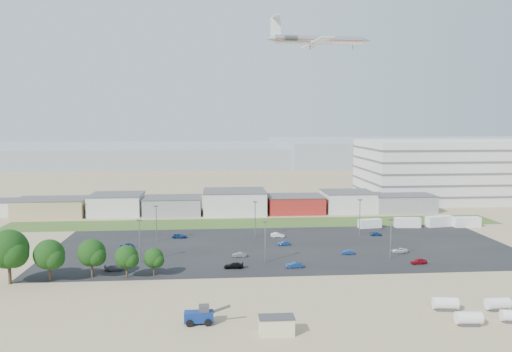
{
  "coord_description": "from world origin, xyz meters",
  "views": [
    {
      "loc": [
        -12.59,
        -107.42,
        32.84
      ],
      "look_at": [
        -2.12,
        22.0,
        18.72
      ],
      "focal_mm": 35.0,
      "sensor_mm": 36.0,
      "label": 1
    }
  ],
  "objects": [
    {
      "name": "lightpole_front_r",
      "position": [
        29.09,
        6.79,
        4.82
      ],
      "size": [
        1.13,
        0.47,
        9.64
      ],
      "primitive_type": null,
      "color": "slate",
      "rests_on": "ground"
    },
    {
      "name": "storage_tank_nw",
      "position": [
        27.26,
        -26.09,
        1.26
      ],
      "size": [
        4.46,
        2.67,
        2.52
      ],
      "primitive_type": null,
      "rotation": [
        0.0,
        0.0,
        -0.14
      ],
      "color": "silver",
      "rests_on": "ground"
    },
    {
      "name": "parked_car_1",
      "position": [
        20.02,
        11.61,
        0.54
      ],
      "size": [
        3.36,
        1.36,
        1.09
      ],
      "primitive_type": "imported",
      "rotation": [
        0.0,
        0.0,
        -1.63
      ],
      "color": "navy",
      "rests_on": "ground"
    },
    {
      "name": "portable_shed",
      "position": [
        -3.41,
        -33.52,
        1.41
      ],
      "size": [
        5.62,
        2.95,
        2.82
      ],
      "primitive_type": null,
      "rotation": [
        0.0,
        0.0,
        -0.01
      ],
      "color": "beige",
      "rests_on": "ground"
    },
    {
      "name": "storage_tank_ne",
      "position": [
        36.36,
        -26.88,
        1.22
      ],
      "size": [
        4.12,
        2.14,
        2.44
      ],
      "primitive_type": null,
      "rotation": [
        0.0,
        0.0,
        0.03
      ],
      "color": "silver",
      "rests_on": "ground"
    },
    {
      "name": "parked_car_5",
      "position": [
        -36.17,
        22.85,
        0.61
      ],
      "size": [
        3.66,
        1.72,
        1.21
      ],
      "primitive_type": "imported",
      "rotation": [
        0.0,
        0.0,
        -1.66
      ],
      "color": "navy",
      "rests_on": "ground"
    },
    {
      "name": "parked_car_13",
      "position": [
        4.91,
        1.38,
        0.64
      ],
      "size": [
        3.9,
        1.4,
        1.28
      ],
      "primitive_type": "imported",
      "rotation": [
        0.0,
        0.0,
        -1.56
      ],
      "color": "navy",
      "rests_on": "ground"
    },
    {
      "name": "parked_car_8",
      "position": [
        33.56,
        31.09,
        0.55
      ],
      "size": [
        3.38,
        1.65,
        1.11
      ],
      "primitive_type": "imported",
      "rotation": [
        0.0,
        0.0,
        1.47
      ],
      "color": "navy",
      "rests_on": "ground"
    },
    {
      "name": "box_trailer_d",
      "position": [
        65.91,
        40.75,
        1.55
      ],
      "size": [
        8.29,
        2.71,
        3.09
      ],
      "primitive_type": null,
      "rotation": [
        0.0,
        0.0,
        0.02
      ],
      "color": "silver",
      "rests_on": "ground"
    },
    {
      "name": "storage_tank_sw",
      "position": [
        28.05,
        -32.69,
        1.23
      ],
      "size": [
        4.25,
        2.37,
        2.46
      ],
      "primitive_type": null,
      "rotation": [
        0.0,
        0.0,
        -0.08
      ],
      "color": "silver",
      "rests_on": "ground"
    },
    {
      "name": "parked_car_10",
      "position": [
        -35.27,
        2.38,
        0.62
      ],
      "size": [
        4.4,
        2.04,
        1.25
      ],
      "primitive_type": "imported",
      "rotation": [
        0.0,
        0.0,
        1.64
      ],
      "color": "#595B5E",
      "rests_on": "ground"
    },
    {
      "name": "building_row",
      "position": [
        -17.0,
        71.0,
        4.0
      ],
      "size": [
        170.0,
        20.0,
        8.0
      ],
      "primitive_type": null,
      "color": "silver",
      "rests_on": "ground"
    },
    {
      "name": "box_trailer_b",
      "position": [
        47.05,
        41.71,
        1.48
      ],
      "size": [
        8.09,
        3.18,
        2.96
      ],
      "primitive_type": null,
      "rotation": [
        0.0,
        0.0,
        -0.09
      ],
      "color": "silver",
      "rests_on": "ground"
    },
    {
      "name": "ground",
      "position": [
        0.0,
        0.0,
        0.0
      ],
      "size": [
        700.0,
        700.0,
        0.0
      ],
      "primitive_type": "plane",
      "color": "#8C7A59",
      "rests_on": "ground"
    },
    {
      "name": "parking_garage",
      "position": [
        90.0,
        95.0,
        12.5
      ],
      "size": [
        80.0,
        40.0,
        25.0
      ],
      "primitive_type": "cube",
      "color": "silver",
      "rests_on": "ground"
    },
    {
      "name": "hills_backdrop",
      "position": [
        40.0,
        315.0,
        4.5
      ],
      "size": [
        700.0,
        200.0,
        9.0
      ],
      "primitive_type": null,
      "color": "gray",
      "rests_on": "ground"
    },
    {
      "name": "parked_car_11",
      "position": [
        4.89,
        31.48,
        0.65
      ],
      "size": [
        4.07,
        1.73,
        1.31
      ],
      "primitive_type": "imported",
      "rotation": [
        0.0,
        0.0,
        1.48
      ],
      "color": "silver",
      "rests_on": "ground"
    },
    {
      "name": "airliner",
      "position": [
        30.46,
        100.91,
        66.59
      ],
      "size": [
        48.61,
        35.2,
        13.63
      ],
      "primitive_type": null,
      "rotation": [
        0.0,
        0.0,
        0.08
      ],
      "color": "silver"
    },
    {
      "name": "lightpole_front_l",
      "position": [
        -30.54,
        8.82,
        5.06
      ],
      "size": [
        1.19,
        0.5,
        10.11
      ],
      "primitive_type": null,
      "color": "slate",
      "rests_on": "ground"
    },
    {
      "name": "tree_right",
      "position": [
        -31.6,
        -2.76,
        3.92
      ],
      "size": [
        5.23,
        5.23,
        7.85
      ],
      "primitive_type": null,
      "color": "black",
      "rests_on": "ground"
    },
    {
      "name": "tree_left",
      "position": [
        -47.04,
        -4.05,
        4.97
      ],
      "size": [
        6.63,
        6.63,
        9.95
      ],
      "primitive_type": null,
      "color": "black",
      "rests_on": "ground"
    },
    {
      "name": "parked_car_7",
      "position": [
        5.36,
        21.98,
        0.55
      ],
      "size": [
        3.44,
        1.51,
        1.1
      ],
      "primitive_type": "imported",
      "rotation": [
        0.0,
        0.0,
        -1.47
      ],
      "color": "navy",
      "rests_on": "ground"
    },
    {
      "name": "tree_far_left",
      "position": [
        -54.59,
        -5.16,
        6.35
      ],
      "size": [
        8.46,
        8.46,
        12.69
      ],
      "primitive_type": null,
      "color": "black",
      "rests_on": "ground"
    },
    {
      "name": "parked_car_3",
      "position": [
        -8.78,
        2.07,
        0.64
      ],
      "size": [
        4.46,
        1.95,
        1.28
      ],
      "primitive_type": "imported",
      "rotation": [
        0.0,
        0.0,
        -1.61
      ],
      "color": "black",
      "rests_on": "ground"
    },
    {
      "name": "grass_strip",
      "position": [
        0.0,
        52.0,
        0.01
      ],
      "size": [
        160.0,
        16.0,
        0.02
      ],
      "primitive_type": "cube",
      "color": "#3C5A21",
      "rests_on": "ground"
    },
    {
      "name": "lightpole_back_r",
      "position": [
        28.67,
        31.28,
        5.32
      ],
      "size": [
        1.25,
        0.52,
        10.65
      ],
      "primitive_type": null,
      "color": "slate",
      "rests_on": "ground"
    },
    {
      "name": "parking_lot",
      "position": [
        5.0,
        20.0,
        0.01
      ],
      "size": [
        120.0,
        50.0,
        0.01
      ],
      "primitive_type": "cube",
      "color": "black",
      "rests_on": "ground"
    },
    {
      "name": "parked_car_2",
      "position": [
        34.19,
        2.04,
        0.64
      ],
      "size": [
        3.92,
        1.98,
        1.28
      ],
      "primitive_type": "imported",
      "rotation": [
        0.0,
        0.0,
        -1.44
      ],
      "color": "maroon",
      "rests_on": "ground"
    },
    {
      "name": "lightpole_front_m",
      "position": [
        -1.23,
        6.35,
        4.86
      ],
      "size": [
        1.14,
        0.48,
        9.72
      ],
      "primitive_type": null,
      "color": "slate",
      "rests_on": "ground"
    },
    {
      "name": "lightpole_back_m",
      "position": [
        -1.56,
        31.88,
        5.18
      ],
      "size": [
        1.22,
        0.51,
        10.37
      ],
      "primitive_type": null,
      "color": "slate",
      "rests_on": "ground"
    },
    {
      "name": "box_trailer_a",
      "position": [
        35.07,
        41.92,
        1.35
      ],
      "size": [
        7.47,
        3.37,
        2.7
      ],
      "primitive_type": null,
      "rotation": [
        0.0,
        0.0,
        0.16
      ],
      "color": "silver",
      "rests_on": "ground"
    },
    {
      "name": "box_trailer_c",
      "position": [
        57.54,
        42.18,
        1.62
      ],
      "size": [
        9.03,
        4.36,
        3.25
      ],
      "primitive_type": null,
      "rotation": [
        0.0,
        0.0,
        0.2
      ],
      "color": "silver",
      "rests_on": "ground"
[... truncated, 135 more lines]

